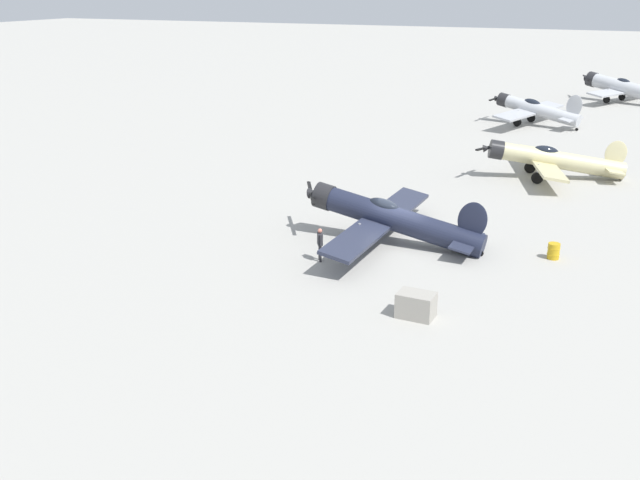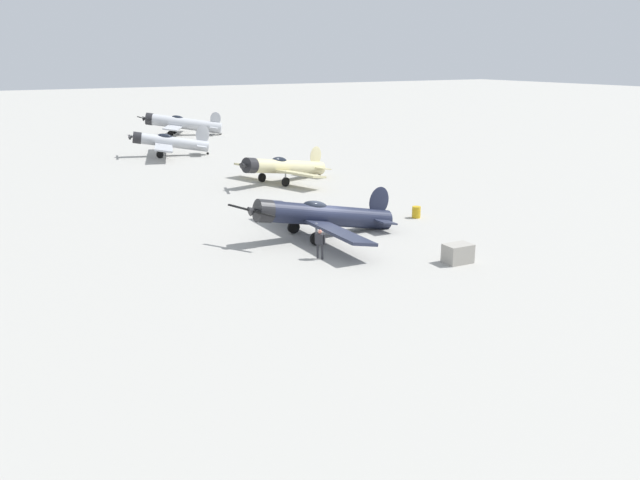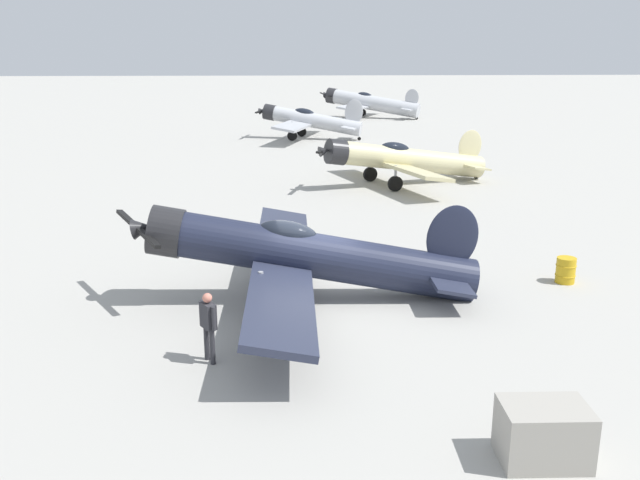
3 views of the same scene
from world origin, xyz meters
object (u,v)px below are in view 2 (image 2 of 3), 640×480
at_px(ground_crew_mechanic, 320,241).
at_px(equipment_crate, 458,253).
at_px(airplane_outer_stand, 181,123).
at_px(airplane_foreground, 321,216).
at_px(airplane_mid_apron, 283,167).
at_px(airplane_far_line, 168,142).
at_px(fuel_drum, 416,212).

xyz_separation_m(ground_crew_mechanic, equipment_crate, (6.24, -4.36, -0.50)).
distance_m(airplane_outer_stand, ground_crew_mechanic, 61.75).
bearing_deg(airplane_foreground, airplane_mid_apron, -107.92).
xyz_separation_m(airplane_far_line, airplane_outer_stand, (7.58, 18.54, 0.08)).
bearing_deg(fuel_drum, ground_crew_mechanic, -154.89).
height_order(airplane_foreground, airplane_mid_apron, airplane_mid_apron).
bearing_deg(equipment_crate, airplane_foreground, 115.09).
xyz_separation_m(airplane_mid_apron, ground_crew_mechanic, (-8.38, -21.44, -0.37)).
xyz_separation_m(airplane_outer_stand, fuel_drum, (-1.22, -55.63, -1.24)).
relative_size(airplane_foreground, ground_crew_mechanic, 7.31).
bearing_deg(equipment_crate, fuel_drum, 64.90).
height_order(airplane_mid_apron, airplane_outer_stand, airplane_outer_stand).
distance_m(airplane_foreground, equipment_crate, 9.26).
relative_size(airplane_mid_apron, ground_crew_mechanic, 5.97).
bearing_deg(airplane_far_line, equipment_crate, 109.57).
height_order(airplane_mid_apron, equipment_crate, airplane_mid_apron).
height_order(airplane_outer_stand, fuel_drum, airplane_outer_stand).
bearing_deg(fuel_drum, airplane_outer_stand, 88.74).
xyz_separation_m(airplane_outer_stand, ground_crew_mechanic, (-11.83, -60.60, -0.62)).
relative_size(airplane_foreground, airplane_outer_stand, 1.14).
xyz_separation_m(airplane_far_line, ground_crew_mechanic, (-4.25, -42.06, -0.54)).
height_order(airplane_mid_apron, fuel_drum, airplane_mid_apron).
distance_m(airplane_foreground, fuel_drum, 8.40).
bearing_deg(airplane_far_line, fuel_drum, 116.85).
relative_size(ground_crew_mechanic, fuel_drum, 2.09).
bearing_deg(equipment_crate, airplane_outer_stand, 85.08).
bearing_deg(airplane_mid_apron, equipment_crate, 67.55).
bearing_deg(airplane_outer_stand, airplane_mid_apron, 111.74).
xyz_separation_m(airplane_far_line, fuel_drum, (6.36, -37.08, -1.17)).
relative_size(airplane_far_line, airplane_outer_stand, 1.08).
bearing_deg(ground_crew_mechanic, fuel_drum, -6.10).
bearing_deg(airplane_far_line, airplane_foreground, 104.22).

